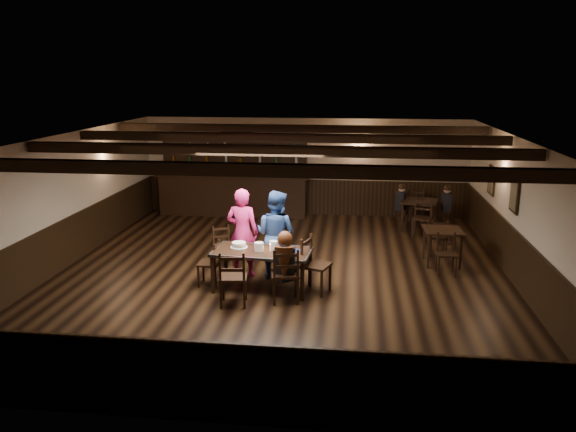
# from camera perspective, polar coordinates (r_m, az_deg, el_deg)

# --- Properties ---
(ground) EXTENTS (10.00, 10.00, 0.00)m
(ground) POSITION_cam_1_polar(r_m,az_deg,el_deg) (11.27, -0.68, -5.87)
(ground) COLOR black
(ground) RESTS_ON ground
(room_shell) EXTENTS (9.02, 10.02, 2.71)m
(room_shell) POSITION_cam_1_polar(r_m,az_deg,el_deg) (10.83, -0.63, 2.90)
(room_shell) COLOR #BCAF9C
(room_shell) RESTS_ON ground
(dining_table) EXTENTS (1.84, 1.05, 0.75)m
(dining_table) POSITION_cam_1_polar(r_m,az_deg,el_deg) (10.28, -2.65, -3.87)
(dining_table) COLOR black
(dining_table) RESTS_ON ground
(chair_near_left) EXTENTS (0.51, 0.49, 0.99)m
(chair_near_left) POSITION_cam_1_polar(r_m,az_deg,el_deg) (9.59, -5.64, -5.93)
(chair_near_left) COLOR black
(chair_near_left) RESTS_ON ground
(chair_near_right) EXTENTS (0.55, 0.53, 1.00)m
(chair_near_right) POSITION_cam_1_polar(r_m,az_deg,el_deg) (9.68, -0.26, -5.63)
(chair_near_right) COLOR black
(chair_near_right) RESTS_ON ground
(chair_end_left) EXTENTS (0.38, 0.40, 0.86)m
(chair_end_left) POSITION_cam_1_polar(r_m,az_deg,el_deg) (10.62, -7.67, -4.43)
(chair_end_left) COLOR black
(chair_end_left) RESTS_ON ground
(chair_end_right) EXTENTS (0.59, 0.60, 1.03)m
(chair_end_right) POSITION_cam_1_polar(r_m,az_deg,el_deg) (10.20, 2.42, -4.50)
(chair_end_right) COLOR black
(chair_end_right) RESTS_ON ground
(chair_far_pushed) EXTENTS (0.51, 0.50, 0.81)m
(chair_far_pushed) POSITION_cam_1_polar(r_m,az_deg,el_deg) (11.79, -6.70, -2.63)
(chair_far_pushed) COLOR black
(chair_far_pushed) RESTS_ON ground
(woman_pink) EXTENTS (0.68, 0.48, 1.75)m
(woman_pink) POSITION_cam_1_polar(r_m,az_deg,el_deg) (10.97, -4.64, -1.68)
(woman_pink) COLOR #E32A8C
(woman_pink) RESTS_ON ground
(man_blue) EXTENTS (1.03, 0.93, 1.73)m
(man_blue) POSITION_cam_1_polar(r_m,az_deg,el_deg) (10.83, -1.26, -1.90)
(man_blue) COLOR navy
(man_blue) RESTS_ON ground
(seated_person) EXTENTS (0.35, 0.52, 0.85)m
(seated_person) POSITION_cam_1_polar(r_m,az_deg,el_deg) (9.66, -0.31, -4.06)
(seated_person) COLOR black
(seated_person) RESTS_ON ground
(cake) EXTENTS (0.32, 0.32, 0.10)m
(cake) POSITION_cam_1_polar(r_m,az_deg,el_deg) (10.45, -5.00, -2.96)
(cake) COLOR white
(cake) RESTS_ON dining_table
(plate_stack_a) EXTENTS (0.17, 0.17, 0.16)m
(plate_stack_a) POSITION_cam_1_polar(r_m,az_deg,el_deg) (10.21, -2.96, -3.12)
(plate_stack_a) COLOR white
(plate_stack_a) RESTS_ON dining_table
(plate_stack_b) EXTENTS (0.15, 0.15, 0.17)m
(plate_stack_b) POSITION_cam_1_polar(r_m,az_deg,el_deg) (10.24, -1.47, -3.01)
(plate_stack_b) COLOR white
(plate_stack_b) RESTS_ON dining_table
(tea_light) EXTENTS (0.05, 0.05, 0.06)m
(tea_light) POSITION_cam_1_polar(r_m,az_deg,el_deg) (10.30, -2.57, -3.28)
(tea_light) COLOR #A5A8AD
(tea_light) RESTS_ON dining_table
(salt_shaker) EXTENTS (0.04, 0.04, 0.10)m
(salt_shaker) POSITION_cam_1_polar(r_m,az_deg,el_deg) (10.12, -0.71, -3.46)
(salt_shaker) COLOR silver
(salt_shaker) RESTS_ON dining_table
(pepper_shaker) EXTENTS (0.03, 0.03, 0.08)m
(pepper_shaker) POSITION_cam_1_polar(r_m,az_deg,el_deg) (10.08, -0.78, -3.58)
(pepper_shaker) COLOR #A5A8AD
(pepper_shaker) RESTS_ON dining_table
(drink_glass) EXTENTS (0.07, 0.07, 0.11)m
(drink_glass) POSITION_cam_1_polar(r_m,az_deg,el_deg) (10.30, -0.66, -3.11)
(drink_glass) COLOR silver
(drink_glass) RESTS_ON dining_table
(menu_red) EXTENTS (0.37, 0.31, 0.00)m
(menu_red) POSITION_cam_1_polar(r_m,az_deg,el_deg) (10.05, -0.05, -3.86)
(menu_red) COLOR maroon
(menu_red) RESTS_ON dining_table
(menu_blue) EXTENTS (0.41, 0.38, 0.00)m
(menu_blue) POSITION_cam_1_polar(r_m,az_deg,el_deg) (10.27, 0.39, -3.45)
(menu_blue) COLOR navy
(menu_blue) RESTS_ON dining_table
(bar_counter) EXTENTS (4.31, 0.70, 2.20)m
(bar_counter) POSITION_cam_1_polar(r_m,az_deg,el_deg) (15.89, -5.55, 2.74)
(bar_counter) COLOR black
(bar_counter) RESTS_ON ground
(back_table_a) EXTENTS (0.80, 0.80, 0.75)m
(back_table_a) POSITION_cam_1_polar(r_m,az_deg,el_deg) (12.08, 15.45, -1.79)
(back_table_a) COLOR black
(back_table_a) RESTS_ON ground
(back_table_b) EXTENTS (1.06, 1.06, 0.75)m
(back_table_b) POSITION_cam_1_polar(r_m,az_deg,el_deg) (14.66, 13.19, 1.17)
(back_table_b) COLOR black
(back_table_b) RESTS_ON ground
(bg_patron_left) EXTENTS (0.29, 0.37, 0.68)m
(bg_patron_left) POSITION_cam_1_polar(r_m,az_deg,el_deg) (14.72, 11.43, 1.91)
(bg_patron_left) COLOR black
(bg_patron_left) RESTS_ON ground
(bg_patron_right) EXTENTS (0.20, 0.33, 0.68)m
(bg_patron_right) POSITION_cam_1_polar(r_m,az_deg,el_deg) (14.80, 15.81, 1.72)
(bg_patron_right) COLOR black
(bg_patron_right) RESTS_ON ground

